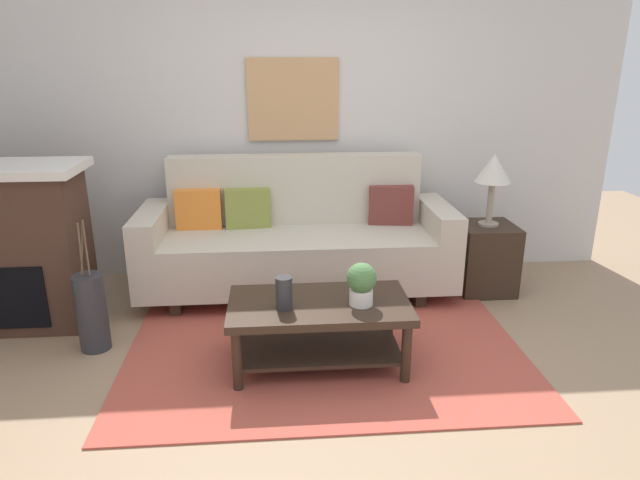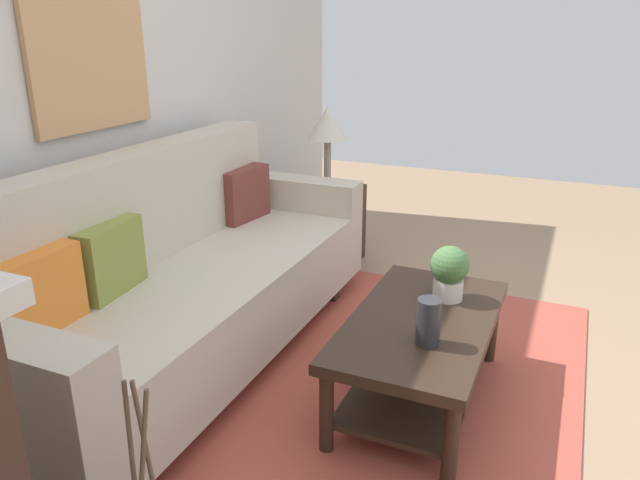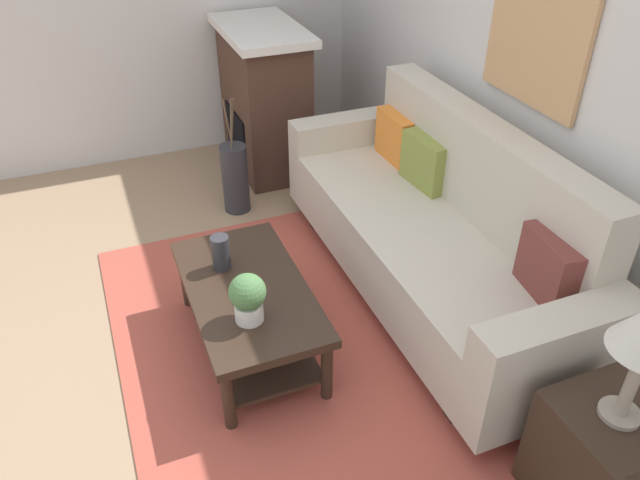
% 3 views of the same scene
% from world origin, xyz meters
% --- Properties ---
extents(ground_plane, '(9.33, 9.33, 0.00)m').
position_xyz_m(ground_plane, '(0.00, 0.00, 0.00)').
color(ground_plane, '#9E7F60').
extents(wall_back, '(5.33, 0.10, 2.70)m').
position_xyz_m(wall_back, '(0.00, 2.01, 1.35)').
color(wall_back, silver).
rests_on(wall_back, ground_plane).
extents(area_rug, '(2.57, 1.84, 0.01)m').
position_xyz_m(area_rug, '(0.00, 0.50, 0.01)').
color(area_rug, '#B24C3D').
rests_on(area_rug, ground_plane).
extents(couch, '(2.45, 0.84, 1.08)m').
position_xyz_m(couch, '(-0.14, 1.47, 0.43)').
color(couch, beige).
rests_on(couch, ground_plane).
extents(throw_pillow_orange, '(0.36, 0.12, 0.32)m').
position_xyz_m(throw_pillow_orange, '(-0.92, 1.60, 0.68)').
color(throw_pillow_orange, orange).
rests_on(throw_pillow_orange, couch).
extents(throw_pillow_olive, '(0.37, 0.15, 0.32)m').
position_xyz_m(throw_pillow_olive, '(-0.53, 1.60, 0.68)').
color(throw_pillow_olive, olive).
rests_on(throw_pillow_olive, couch).
extents(throw_pillow_maroon, '(0.37, 0.17, 0.32)m').
position_xyz_m(throw_pillow_maroon, '(0.64, 1.60, 0.68)').
color(throw_pillow_maroon, brown).
rests_on(throw_pillow_maroon, couch).
extents(coffee_table, '(1.10, 0.60, 0.43)m').
position_xyz_m(coffee_table, '(-0.05, 0.29, 0.31)').
color(coffee_table, '#332319').
rests_on(coffee_table, ground_plane).
extents(tabletop_vase, '(0.10, 0.10, 0.20)m').
position_xyz_m(tabletop_vase, '(-0.27, 0.22, 0.53)').
color(tabletop_vase, '#2D2D33').
rests_on(tabletop_vase, coffee_table).
extents(potted_plant_tabletop, '(0.18, 0.18, 0.26)m').
position_xyz_m(potted_plant_tabletop, '(0.19, 0.24, 0.57)').
color(potted_plant_tabletop, white).
rests_on(potted_plant_tabletop, coffee_table).
extents(side_table, '(0.44, 0.44, 0.56)m').
position_xyz_m(side_table, '(1.39, 1.36, 0.28)').
color(side_table, '#332319').
rests_on(side_table, ground_plane).
extents(table_lamp, '(0.28, 0.28, 0.57)m').
position_xyz_m(table_lamp, '(1.39, 1.36, 0.99)').
color(table_lamp, gray).
rests_on(table_lamp, side_table).
extents(floor_vase_branch_a, '(0.02, 0.04, 0.36)m').
position_xyz_m(floor_vase_branch_a, '(-1.49, 0.62, 0.70)').
color(floor_vase_branch_a, brown).
rests_on(floor_vase_branch_a, floor_vase).
extents(floor_vase_branch_b, '(0.05, 0.04, 0.36)m').
position_xyz_m(floor_vase_branch_b, '(-1.52, 0.63, 0.70)').
color(floor_vase_branch_b, brown).
rests_on(floor_vase_branch_b, floor_vase).
extents(floor_vase_branch_c, '(0.04, 0.05, 0.36)m').
position_xyz_m(floor_vase_branch_c, '(-1.52, 0.60, 0.70)').
color(floor_vase_branch_c, brown).
rests_on(floor_vase_branch_c, floor_vase).
extents(framed_painting, '(0.75, 0.03, 0.66)m').
position_xyz_m(framed_painting, '(-0.14, 1.94, 1.50)').
color(framed_painting, tan).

